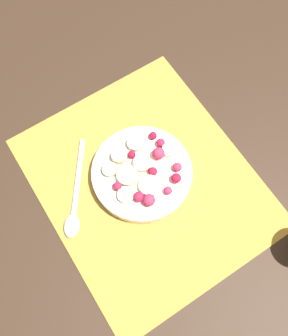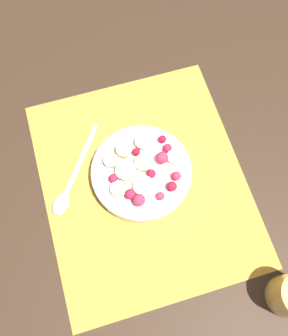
# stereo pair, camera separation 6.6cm
# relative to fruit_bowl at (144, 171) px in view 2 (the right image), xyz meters

# --- Properties ---
(ground_plane) EXTENTS (3.00, 3.00, 0.00)m
(ground_plane) POSITION_rel_fruit_bowl_xyz_m (0.01, -0.00, -0.02)
(ground_plane) COLOR #382619
(placemat) EXTENTS (0.43, 0.36, 0.01)m
(placemat) POSITION_rel_fruit_bowl_xyz_m (0.01, -0.00, -0.02)
(placemat) COLOR gold
(placemat) RESTS_ON ground_plane
(fruit_bowl) EXTENTS (0.18, 0.18, 0.05)m
(fruit_bowl) POSITION_rel_fruit_bowl_xyz_m (0.00, 0.00, 0.00)
(fruit_bowl) COLOR white
(fruit_bowl) RESTS_ON placemat
(spoon) EXTENTS (0.16, 0.12, 0.01)m
(spoon) POSITION_rel_fruit_bowl_xyz_m (-0.01, -0.14, -0.01)
(spoon) COLOR silver
(spoon) RESTS_ON placemat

